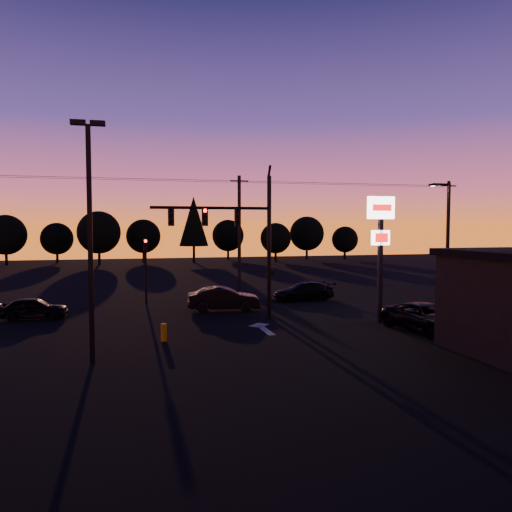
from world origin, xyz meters
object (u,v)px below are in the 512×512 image
(traffic_signal_mast, at_px, (241,231))
(pylon_sign, at_px, (381,232))
(parking_lot_light, at_px, (90,225))
(secondary_signal, at_px, (146,261))
(car_mid, at_px, (224,299))
(car_left, at_px, (33,308))
(streetlight, at_px, (447,238))
(suv_parked, at_px, (428,318))
(bollard, at_px, (164,332))
(car_right, at_px, (303,291))

(traffic_signal_mast, distance_m, pylon_sign, 7.52)
(parking_lot_light, bearing_deg, traffic_signal_mast, 43.37)
(traffic_signal_mast, xyz_separation_m, secondary_signal, (-4.90, 7.49, -2.07))
(traffic_signal_mast, height_order, car_mid, traffic_signal_mast)
(secondary_signal, distance_m, car_left, 7.96)
(traffic_signal_mast, height_order, parking_lot_light, parking_lot_light)
(streetlight, xyz_separation_m, car_mid, (-14.35, 1.87, -3.69))
(suv_parked, bearing_deg, car_left, 146.63)
(car_mid, bearing_deg, bollard, 158.67)
(pylon_sign, distance_m, car_left, 19.69)
(pylon_sign, height_order, car_left, pylon_sign)
(parking_lot_light, xyz_separation_m, car_right, (13.30, 13.27, -4.64))
(traffic_signal_mast, xyz_separation_m, streetlight, (14.01, 1.51, -0.52))
(parking_lot_light, bearing_deg, car_right, 44.93)
(traffic_signal_mast, bearing_deg, secondary_signal, 123.19)
(pylon_sign, distance_m, bollard, 12.55)
(pylon_sign, relative_size, suv_parked, 1.38)
(suv_parked, bearing_deg, bollard, 164.76)
(pylon_sign, relative_size, streetlight, 0.85)
(car_left, bearing_deg, traffic_signal_mast, -104.54)
(car_right, bearing_deg, suv_parked, 8.08)
(car_mid, distance_m, car_right, 6.87)
(traffic_signal_mast, bearing_deg, bollard, -138.34)
(parking_lot_light, distance_m, car_right, 19.35)
(parking_lot_light, relative_size, car_left, 2.50)
(traffic_signal_mast, distance_m, bollard, 7.55)
(bollard, bearing_deg, suv_parked, -5.05)
(secondary_signal, relative_size, car_left, 1.19)
(car_right, distance_m, suv_parked, 11.67)
(car_left, bearing_deg, secondary_signal, -54.61)
(parking_lot_light, bearing_deg, secondary_signal, 80.21)
(traffic_signal_mast, distance_m, car_mid, 5.41)
(streetlight, bearing_deg, traffic_signal_mast, -173.86)
(traffic_signal_mast, bearing_deg, suv_parked, -31.77)
(car_left, bearing_deg, suv_parked, -111.70)
(traffic_signal_mast, bearing_deg, car_right, 46.77)
(bollard, height_order, car_mid, car_mid)
(car_mid, distance_m, suv_parked, 12.14)
(parking_lot_light, distance_m, pylon_sign, 15.19)
(streetlight, distance_m, car_mid, 14.93)
(pylon_sign, relative_size, car_mid, 1.53)
(car_mid, relative_size, car_right, 1.02)
(car_right, bearing_deg, pylon_sign, 3.96)
(pylon_sign, bearing_deg, suv_parked, -65.49)
(car_left, distance_m, car_mid, 10.91)
(car_mid, bearing_deg, car_right, -57.02)
(bollard, bearing_deg, parking_lot_light, -134.13)
(car_mid, xyz_separation_m, car_right, (6.23, 2.89, -0.10))
(car_mid, bearing_deg, secondary_signal, 56.10)
(traffic_signal_mast, distance_m, streetlight, 14.10)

